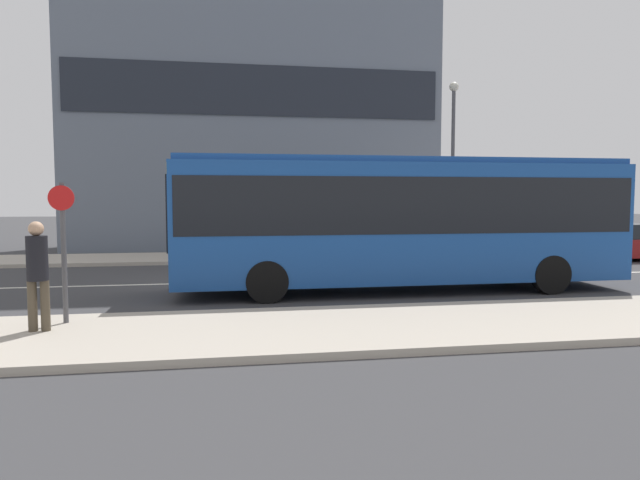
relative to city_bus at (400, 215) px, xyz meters
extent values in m
plane|color=#3A3A3D|center=(-4.96, 2.12, -1.92)|extent=(120.00, 120.00, 0.00)
cube|color=#B2A899|center=(-4.96, -4.13, -1.85)|extent=(44.00, 3.50, 0.13)
cube|color=#B2A899|center=(-4.96, 8.37, -1.85)|extent=(44.00, 3.50, 0.13)
cube|color=silver|center=(-4.96, 2.12, -1.91)|extent=(41.80, 0.16, 0.01)
cube|color=#1E232D|center=(-2.80, 11.59, 5.14)|extent=(16.32, 0.08, 2.20)
cube|color=#194793|center=(0.01, 0.00, -0.16)|extent=(11.24, 2.50, 2.88)
cube|color=black|center=(0.01, 0.00, 0.27)|extent=(11.01, 2.53, 1.33)
cube|color=#194793|center=(0.01, 0.00, 1.35)|extent=(11.07, 2.30, 0.14)
cube|color=black|center=(-5.63, 0.00, 0.10)|extent=(0.05, 2.20, 1.73)
cube|color=yellow|center=(-5.63, 0.00, 1.07)|extent=(0.04, 1.75, 0.32)
cylinder|color=black|center=(-3.47, -1.14, -1.44)|extent=(0.96, 0.28, 0.96)
cylinder|color=black|center=(-3.47, 1.14, -1.44)|extent=(0.96, 0.28, 0.96)
cylinder|color=black|center=(3.49, -1.14, -1.44)|extent=(0.96, 0.28, 0.96)
cylinder|color=black|center=(3.49, 1.14, -1.44)|extent=(0.96, 0.28, 0.96)
cube|color=maroon|center=(10.41, 5.45, -1.43)|extent=(4.16, 1.86, 0.68)
cube|color=#21262B|center=(10.29, 5.45, -0.82)|extent=(2.29, 1.64, 0.55)
cylinder|color=black|center=(11.70, 6.29, -1.62)|extent=(0.60, 0.18, 0.60)
cylinder|color=black|center=(9.12, 4.62, -1.62)|extent=(0.60, 0.18, 0.60)
cylinder|color=black|center=(9.12, 6.29, -1.62)|extent=(0.60, 0.18, 0.60)
cylinder|color=#4C4233|center=(-7.40, -3.75, -1.36)|extent=(0.15, 0.15, 0.86)
cylinder|color=#4C4233|center=(-7.60, -3.75, -1.36)|extent=(0.15, 0.15, 0.86)
cylinder|color=black|center=(-7.50, -3.75, -0.56)|extent=(0.34, 0.34, 0.75)
sphere|color=tan|center=(-7.50, -3.75, -0.06)|extent=(0.24, 0.24, 0.24)
cylinder|color=#4C4C51|center=(-7.23, -3.14, -0.54)|extent=(0.09, 0.09, 2.50)
cylinder|color=red|center=(-7.23, -3.20, 0.44)|extent=(0.44, 0.03, 0.44)
cylinder|color=#4C4C51|center=(4.53, 7.48, 1.43)|extent=(0.14, 0.14, 6.44)
sphere|color=silver|center=(4.53, 7.48, 4.76)|extent=(0.36, 0.36, 0.36)
camera|label=1|loc=(-4.47, -13.84, 0.45)|focal=32.00mm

